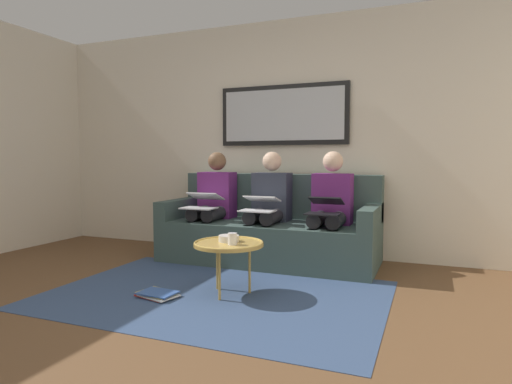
{
  "coord_description": "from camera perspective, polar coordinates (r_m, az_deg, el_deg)",
  "views": [
    {
      "loc": [
        -1.54,
        2.16,
        1.06
      ],
      "look_at": [
        0.0,
        -1.7,
        0.75
      ],
      "focal_mm": 30.75,
      "sensor_mm": 36.0,
      "label": 1
    }
  ],
  "objects": [
    {
      "name": "coffee_table",
      "position": [
        3.45,
        -3.57,
        -6.83
      ],
      "size": [
        0.55,
        0.55,
        0.42
      ],
      "color": "tan",
      "rests_on": "ground_plane"
    },
    {
      "name": "laptop_silver",
      "position": [
        4.55,
        -6.97,
        -1.21
      ],
      "size": [
        0.34,
        0.37,
        0.16
      ],
      "color": "silver"
    },
    {
      "name": "magazine_stack",
      "position": [
        3.55,
        -12.7,
        -12.81
      ],
      "size": [
        0.36,
        0.28,
        0.04
      ],
      "color": "red",
      "rests_on": "ground_plane"
    },
    {
      "name": "laptop_white",
      "position": [
        4.27,
        0.52,
        -1.57
      ],
      "size": [
        0.33,
        0.34,
        0.15
      ],
      "color": "white"
    },
    {
      "name": "wall_rear",
      "position": [
        5.01,
        3.86,
        7.01
      ],
      "size": [
        6.0,
        0.12,
        2.6
      ],
      "primitive_type": "cube",
      "color": "beige",
      "rests_on": "ground_plane"
    },
    {
      "name": "area_rug",
      "position": [
        3.54,
        -5.26,
        -13.1
      ],
      "size": [
        2.6,
        1.8,
        0.01
      ],
      "primitive_type": "cube",
      "color": "#33476B",
      "rests_on": "ground_plane"
    },
    {
      "name": "ground_plane",
      "position": [
        2.87,
        -13.41,
        -18.56
      ],
      "size": [
        6.0,
        5.2,
        0.1
      ],
      "primitive_type": "cube",
      "color": "brown"
    },
    {
      "name": "person_right",
      "position": [
        4.76,
        -5.6,
        -1.19
      ],
      "size": [
        0.38,
        0.58,
        1.14
      ],
      "color": "#66236B",
      "rests_on": "couch"
    },
    {
      "name": "bowl",
      "position": [
        3.49,
        -3.56,
        -6.04
      ],
      "size": [
        0.16,
        0.16,
        0.05
      ],
      "primitive_type": "cylinder",
      "color": "beige",
      "rests_on": "coffee_table"
    },
    {
      "name": "laptop_black",
      "position": [
        4.09,
        8.94,
        -1.86
      ],
      "size": [
        0.31,
        0.36,
        0.16
      ],
      "color": "black"
    },
    {
      "name": "cup",
      "position": [
        3.36,
        -3.08,
        -6.1
      ],
      "size": [
        0.07,
        0.07,
        0.09
      ],
      "primitive_type": "cylinder",
      "color": "silver",
      "rests_on": "coffee_table"
    },
    {
      "name": "framed_mirror",
      "position": [
        4.94,
        3.53,
        9.96
      ],
      "size": [
        1.47,
        0.05,
        0.66
      ],
      "color": "black"
    },
    {
      "name": "person_middle",
      "position": [
        4.5,
        1.65,
        -1.49
      ],
      "size": [
        0.38,
        0.58,
        1.14
      ],
      "color": "#2D3342",
      "rests_on": "couch"
    },
    {
      "name": "person_left",
      "position": [
        4.32,
        9.64,
        -1.78
      ],
      "size": [
        0.38,
        0.58,
        1.14
      ],
      "color": "#66236B",
      "rests_on": "couch"
    },
    {
      "name": "couch",
      "position": [
        4.61,
        1.94,
        -5.09
      ],
      "size": [
        2.2,
        0.9,
        0.9
      ],
      "color": "#384C47",
      "rests_on": "ground_plane"
    }
  ]
}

